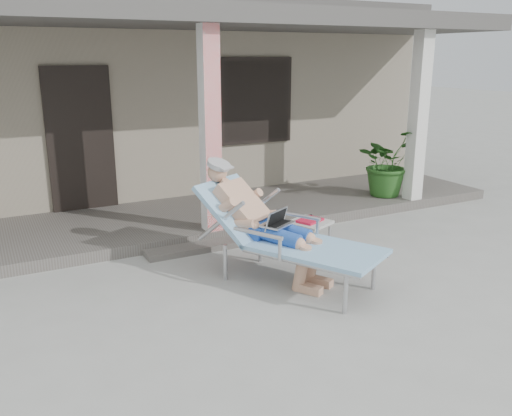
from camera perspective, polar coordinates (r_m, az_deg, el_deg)
ground at (r=5.53m, az=4.23°, el=-9.84°), size 60.00×60.00×0.00m
house at (r=11.07m, az=-13.74°, el=11.61°), size 10.40×5.40×3.30m
porch_deck at (r=8.04m, az=-6.96°, el=-1.06°), size 10.00×2.00×0.15m
porch_overhang at (r=7.66m, az=-7.51°, el=18.66°), size 10.00×2.30×2.85m
porch_step at (r=7.03m, az=-3.65°, el=-3.77°), size 2.00×0.30×0.07m
lounger at (r=5.80m, az=1.85°, el=0.34°), size 1.66×2.16×1.37m
side_table at (r=6.84m, az=5.66°, el=-1.70°), size 0.59×0.59×0.41m
potted_palm at (r=9.15m, az=13.64°, el=4.70°), size 1.11×1.01×1.10m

